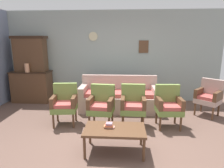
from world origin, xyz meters
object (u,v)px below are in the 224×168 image
wingback_chair_by_fireplace (209,96)px  armchair_row_middle (168,104)px  coffee_table (115,131)px  floral_couch (119,98)px  armchair_near_couch_end (133,104)px  armchair_by_doorway (65,102)px  side_cabinet (32,86)px  armchair_near_cabinet (102,104)px  vase_on_cabinet (27,68)px  book_stack_on_table (109,125)px

wingback_chair_by_fireplace → armchair_row_middle: bearing=-147.8°
wingback_chair_by_fireplace → coffee_table: wingback_chair_by_fireplace is taller
floral_couch → armchair_near_couch_end: (0.33, -0.99, 0.17)m
armchair_by_doorway → armchair_row_middle: same height
side_cabinet → coffee_table: 3.70m
armchair_by_doorway → wingback_chair_by_fireplace: (3.39, 0.73, 0.00)m
side_cabinet → armchair_near_cabinet: (2.31, -1.60, 0.03)m
armchair_near_couch_end → armchair_near_cabinet: bearing=-174.6°
coffee_table → armchair_by_doorway: bearing=137.9°
armchair_near_couch_end → armchair_by_doorway: bearing=-179.9°
armchair_by_doorway → side_cabinet: bearing=134.0°
armchair_near_cabinet → armchair_by_doorway: bearing=175.7°
floral_couch → armchair_near_cabinet: bearing=-108.0°
armchair_near_couch_end → floral_couch: bearing=108.7°
side_cabinet → armchair_near_couch_end: side_cabinet is taller
armchair_by_doorway → wingback_chair_by_fireplace: 3.47m
armchair_near_couch_end → side_cabinet: bearing=152.8°
side_cabinet → armchair_near_cabinet: bearing=-34.7°
armchair_row_middle → coffee_table: armchair_row_middle is taller
side_cabinet → vase_on_cabinet: (-0.02, -0.17, 0.59)m
book_stack_on_table → side_cabinet: bearing=134.8°
side_cabinet → book_stack_on_table: side_cabinet is taller
wingback_chair_by_fireplace → book_stack_on_table: bearing=-142.9°
floral_couch → armchair_near_cabinet: same height
book_stack_on_table → armchair_near_couch_end: bearing=67.1°
vase_on_cabinet → armchair_near_cabinet: 2.79m
wingback_chair_by_fireplace → book_stack_on_table: wingback_chair_by_fireplace is taller
side_cabinet → armchair_by_doorway: size_ratio=1.28×
vase_on_cabinet → armchair_by_doorway: 2.11m
side_cabinet → wingback_chair_by_fireplace: size_ratio=1.28×
armchair_row_middle → wingback_chair_by_fireplace: size_ratio=1.00×
book_stack_on_table → wingback_chair_by_fireplace: bearing=37.1°
floral_couch → coffee_table: bearing=-90.2°
armchair_by_doorway → armchair_near_couch_end: bearing=0.1°
vase_on_cabinet → armchair_by_doorway: vase_on_cabinet is taller
armchair_near_cabinet → floral_couch: bearing=72.0°
coffee_table → armchair_row_middle: bearing=44.1°
wingback_chair_by_fireplace → book_stack_on_table: 2.92m
armchair_near_cabinet → coffee_table: bearing=-71.2°
floral_couch → armchair_near_cabinet: (-0.34, -1.05, 0.17)m
armchair_row_middle → wingback_chair_by_fireplace: same height
vase_on_cabinet → armchair_near_couch_end: 3.35m
floral_couch → armchair_near_couch_end: size_ratio=2.29×
vase_on_cabinet → armchair_by_doorway: bearing=-42.3°
vase_on_cabinet → armchair_near_cabinet: vase_on_cabinet is taller
armchair_by_doorway → book_stack_on_table: size_ratio=5.20×
vase_on_cabinet → armchair_row_middle: 4.03m
armchair_by_doorway → book_stack_on_table: (1.07, -1.03, -0.04)m
armchair_by_doorway → armchair_row_middle: (2.25, 0.01, 0.00)m
armchair_row_middle → book_stack_on_table: bearing=-138.8°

